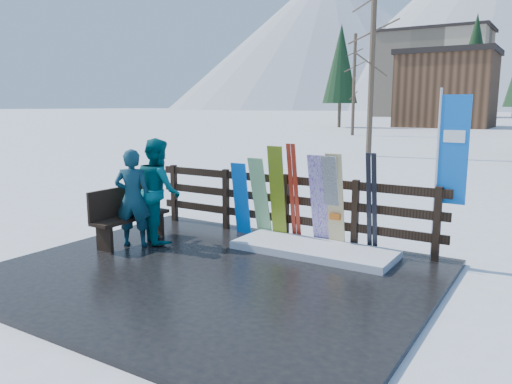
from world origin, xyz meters
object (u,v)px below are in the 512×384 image
Objects in this scene: snowboard_3 at (319,201)px; snowboard_5 at (335,202)px; snowboard_2 at (277,193)px; person_back at (158,190)px; snowboard_4 at (332,203)px; snowboard_1 at (260,198)px; person_front at (133,198)px; bench at (128,213)px; rental_flag at (449,156)px; snowboard_0 at (241,199)px.

snowboard_5 is at bearing -0.00° from snowboard_3.
snowboard_2 is 0.93× the size of person_back.
snowboard_2 reaches higher than snowboard_4.
snowboard_1 is 0.91× the size of person_front.
rental_flag is at bearing 19.77° from bench.
snowboard_4 is 0.62× the size of rental_flag.
person_back is at bearing -157.73° from snowboard_5.
rental_flag is (1.73, 0.27, 0.83)m from snowboard_4.
person_front reaches higher than bench.
snowboard_4 is at bearing 25.22° from bench.
snowboard_4 reaches higher than bench.
bench is at bearing -132.58° from snowboard_0.
snowboard_3 is (1.14, 0.00, 0.06)m from snowboard_1.
snowboard_4 is 0.06m from snowboard_5.
snowboard_0 is at bearing 180.00° from snowboard_2.
snowboard_3 is 0.29m from snowboard_5.
snowboard_0 is at bearing 47.42° from bench.
person_front is at bearing -151.18° from snowboard_4.
bench is at bearing -145.07° from snowboard_2.
rental_flag is (3.51, 0.27, 0.94)m from snowboard_0.
bench is at bearing -155.20° from snowboard_5.
bench is at bearing -154.78° from snowboard_4.
rental_flag is at bearing 4.98° from snowboard_1.
snowboard_2 is 2.45m from person_front.
snowboard_0 is 0.90× the size of snowboard_1.
snowboard_4 is 0.99× the size of snowboard_5.
snowboard_3 is 0.89× the size of person_back.
snowboard_5 is at bearing -125.29° from person_back.
snowboard_4 is at bearing 0.00° from snowboard_1.
person_front is at bearing -133.66° from snowboard_1.
person_front is (-2.95, -1.59, 0.02)m from snowboard_5.
person_back is (-0.95, -1.14, 0.24)m from snowboard_0.
bench is 2.31m from snowboard_1.
snowboard_2 is 2.06m from person_back.
rental_flag reaches higher than person_back.
snowboard_4 is 2.97m from person_back.
snowboard_0 is at bearing -175.60° from rental_flag.
snowboard_5 reaches higher than snowboard_4.
snowboard_1 is (0.41, -0.00, 0.06)m from snowboard_0.
snowboard_3 is at bearing 0.00° from snowboard_2.
snowboard_4 is 3.30m from person_front.
rental_flag reaches higher than snowboard_5.
snowboard_5 is 1.87m from rental_flag.
snowboard_3 is 3.10m from person_front.
snowboard_1 is at bearing -180.00° from snowboard_5.
snowboard_3 is 0.61× the size of rental_flag.
rental_flag is (4.87, 1.75, 1.09)m from bench.
bench is 0.94× the size of snowboard_4.
snowboard_4 reaches higher than snowboard_0.
snowboard_5 is at bearing 0.00° from snowboard_2.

